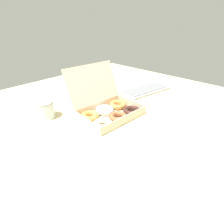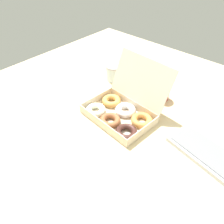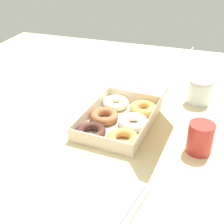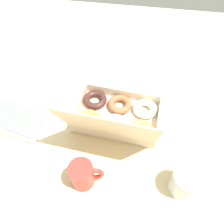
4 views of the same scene
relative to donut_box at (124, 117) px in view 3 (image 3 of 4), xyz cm
name	(u,v)px [view 3 (image 3 of 4)]	position (x,y,z in cm)	size (l,w,h in cm)	color
ground_plane	(108,130)	(3.45, -4.67, -4.19)	(180.00, 180.00, 2.00)	beige
donut_box	(124,117)	(0.00, 0.00, 0.00)	(35.02, 33.63, 25.04)	beige
coffee_mug	(200,137)	(6.61, 25.46, 1.78)	(11.32, 7.65, 9.69)	#AF332D
glass_jar	(200,91)	(-24.85, 22.72, 1.57)	(9.28, 9.28, 9.44)	silver
paper_napkin	(80,91)	(-18.72, -24.59, -3.12)	(13.55, 11.52, 0.15)	white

